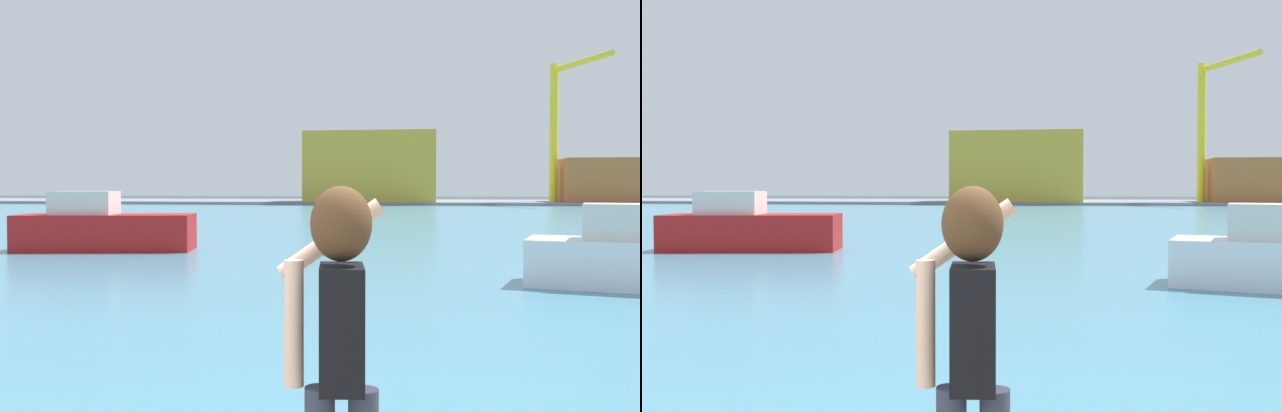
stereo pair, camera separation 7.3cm
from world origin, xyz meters
The scene contains 8 objects.
ground_plane centered at (0.00, 50.00, 0.00)m, with size 220.00×220.00×0.00m, color #334751.
harbor_water centered at (0.00, 52.00, 0.01)m, with size 140.00×100.00×0.02m, color teal.
far_shore_dock centered at (0.00, 92.00, 0.20)m, with size 140.00×20.00×0.39m, color gray.
person_photographer centered at (0.95, 0.90, 1.68)m, with size 0.53×0.55×1.74m.
boat_moored centered at (-10.21, 21.24, 0.83)m, with size 6.50×3.34×2.15m.
warehouse_left centered at (-5.58, 86.56, 4.84)m, with size 16.53×8.65×8.91m, color gold.
warehouse_right centered at (24.75, 88.13, 3.09)m, with size 12.99×9.28×5.40m, color #B26633.
port_crane centered at (17.79, 86.02, 10.96)m, with size 4.88×11.54×17.25m.
Camera 2 is at (1.40, -2.17, 2.35)m, focal length 38.57 mm.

